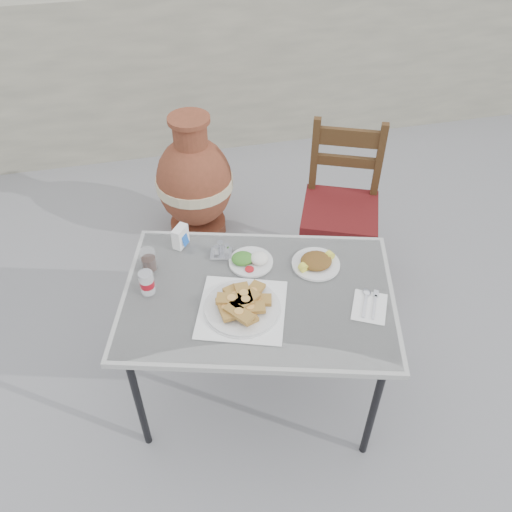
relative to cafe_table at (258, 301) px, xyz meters
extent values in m
plane|color=slate|center=(0.09, -0.10, -0.64)|extent=(80.00, 80.00, 0.00)
cylinder|color=black|center=(-0.56, -0.17, -0.32)|extent=(0.03, 0.03, 0.65)
cylinder|color=black|center=(0.40, -0.43, -0.32)|extent=(0.03, 0.03, 0.65)
cylinder|color=black|center=(-0.40, 0.43, -0.32)|extent=(0.03, 0.03, 0.65)
cylinder|color=black|center=(0.56, 0.17, -0.32)|extent=(0.03, 0.03, 0.65)
cube|color=silver|center=(0.00, 0.00, 0.03)|extent=(1.30, 1.04, 0.03)
cube|color=white|center=(0.00, 0.00, 0.05)|extent=(1.26, 1.00, 0.00)
cube|color=white|center=(-0.08, -0.07, 0.05)|extent=(0.44, 0.44, 0.00)
cylinder|color=silver|center=(-0.08, -0.07, 0.06)|extent=(0.31, 0.31, 0.02)
cylinder|color=silver|center=(-0.08, -0.07, 0.05)|extent=(0.32, 0.32, 0.01)
cylinder|color=silver|center=(0.01, 0.19, 0.05)|extent=(0.20, 0.20, 0.01)
ellipsoid|color=white|center=(0.04, 0.18, 0.08)|extent=(0.08, 0.08, 0.04)
ellipsoid|color=#307521|center=(-0.03, 0.20, 0.07)|extent=(0.10, 0.09, 0.04)
cylinder|color=#B4131A|center=(-0.01, 0.13, 0.06)|extent=(0.04, 0.04, 0.01)
cylinder|color=silver|center=(0.29, 0.11, 0.05)|extent=(0.21, 0.21, 0.01)
ellipsoid|color=#226218|center=(0.29, 0.11, 0.07)|extent=(0.14, 0.13, 0.04)
cylinder|color=yellow|center=(0.22, 0.08, 0.07)|extent=(0.05, 0.04, 0.04)
cylinder|color=yellow|center=(0.35, 0.13, 0.07)|extent=(0.05, 0.04, 0.04)
cylinder|color=silver|center=(-0.45, 0.11, 0.10)|extent=(0.06, 0.06, 0.11)
cylinder|color=#A10B18|center=(-0.45, 0.11, 0.10)|extent=(0.06, 0.06, 0.03)
cylinder|color=#B2B2B9|center=(-0.45, 0.11, 0.15)|extent=(0.05, 0.05, 0.00)
cylinder|color=white|center=(-0.43, 0.25, 0.10)|extent=(0.07, 0.07, 0.10)
cylinder|color=black|center=(-0.43, 0.25, 0.08)|extent=(0.06, 0.06, 0.06)
cube|color=white|center=(-0.28, 0.37, 0.10)|extent=(0.08, 0.09, 0.10)
cube|color=blue|center=(-0.26, 0.36, 0.09)|extent=(0.04, 0.04, 0.06)
cube|color=#B2B2B9|center=(-0.11, 0.27, 0.05)|extent=(0.11, 0.10, 0.01)
cylinder|color=white|center=(-0.13, 0.25, 0.09)|extent=(0.02, 0.02, 0.06)
cylinder|color=white|center=(-0.09, 0.25, 0.09)|extent=(0.02, 0.02, 0.06)
cylinder|color=#B2B2B9|center=(-0.11, 0.29, 0.08)|extent=(0.03, 0.03, 0.05)
cube|color=white|center=(0.42, -0.18, 0.05)|extent=(0.20, 0.21, 0.00)
cube|color=#B2B2B9|center=(0.41, -0.17, 0.06)|extent=(0.07, 0.12, 0.00)
ellipsoid|color=#B2B2B9|center=(0.44, -0.10, 0.06)|extent=(0.03, 0.04, 0.01)
cube|color=#B2B2B9|center=(0.44, -0.19, 0.06)|extent=(0.07, 0.12, 0.00)
cube|color=#B2B2B9|center=(0.48, -0.12, 0.06)|extent=(0.04, 0.04, 0.00)
cube|color=#371F0F|center=(0.40, 0.61, -0.42)|extent=(0.05, 0.05, 0.44)
cube|color=#371F0F|center=(0.73, 0.48, -0.42)|extent=(0.05, 0.05, 0.44)
cube|color=#371F0F|center=(0.54, 0.94, -0.42)|extent=(0.05, 0.05, 0.44)
cube|color=#371F0F|center=(0.87, 0.81, -0.42)|extent=(0.05, 0.05, 0.44)
cube|color=#601513|center=(0.63, 0.71, -0.18)|extent=(0.54, 0.54, 0.05)
cube|color=#371F0F|center=(0.54, 0.94, 0.05)|extent=(0.05, 0.05, 0.49)
cube|color=#371F0F|center=(0.87, 0.81, 0.05)|extent=(0.05, 0.05, 0.49)
cube|color=#371F0F|center=(0.70, 0.87, 0.19)|extent=(0.38, 0.18, 0.10)
cube|color=#371F0F|center=(0.70, 0.87, 0.05)|extent=(0.38, 0.18, 0.06)
cylinder|color=brown|center=(-0.11, 1.29, -0.60)|extent=(0.36, 0.36, 0.09)
ellipsoid|color=brown|center=(-0.11, 1.29, -0.25)|extent=(0.47, 0.47, 0.59)
cylinder|color=beige|center=(-0.11, 1.29, -0.25)|extent=(0.48, 0.48, 0.07)
cylinder|color=brown|center=(-0.11, 1.29, 0.08)|extent=(0.20, 0.20, 0.18)
cylinder|color=brown|center=(-0.11, 1.29, 0.18)|extent=(0.25, 0.25, 0.03)
cube|color=#ABA68E|center=(0.09, 2.40, -0.04)|extent=(6.00, 0.25, 1.20)
camera|label=1|loc=(-0.35, -1.52, 1.70)|focal=38.00mm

